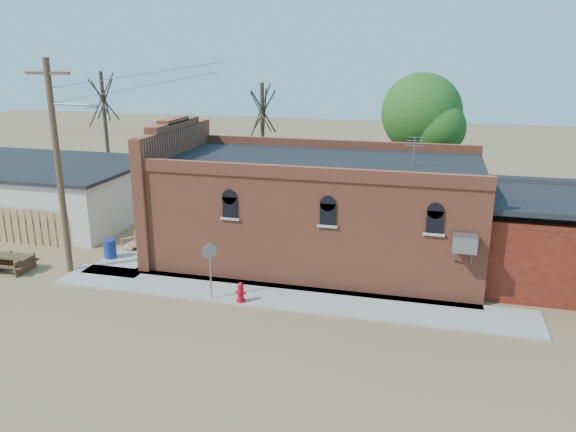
% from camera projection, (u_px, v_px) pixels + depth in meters
% --- Properties ---
extents(ground, '(120.00, 120.00, 0.00)m').
position_uv_depth(ground, '(239.00, 303.00, 21.40)').
color(ground, brown).
rests_on(ground, ground).
extents(sidewalk_south, '(19.00, 2.20, 0.08)m').
position_uv_depth(sidewalk_south, '(283.00, 297.00, 21.86)').
color(sidewalk_south, '#9E9991').
rests_on(sidewalk_south, ground).
extents(sidewalk_west, '(2.60, 10.00, 0.08)m').
position_uv_depth(sidewalk_west, '(161.00, 239.00, 28.48)').
color(sidewalk_west, '#9E9991').
rests_on(sidewalk_west, ground).
extents(brick_bar, '(16.40, 7.97, 6.30)m').
position_uv_depth(brick_bar, '(312.00, 209.00, 25.44)').
color(brick_bar, '#AF5035').
rests_on(brick_bar, ground).
extents(red_shed, '(5.40, 6.40, 4.30)m').
position_uv_depth(red_shed, '(546.00, 227.00, 23.08)').
color(red_shed, '#5C140F').
rests_on(red_shed, ground).
extents(wood_fence, '(5.20, 0.10, 1.80)m').
position_uv_depth(wood_fence, '(20.00, 226.00, 27.76)').
color(wood_fence, olive).
rests_on(wood_fence, ground).
extents(utility_pole, '(3.12, 0.26, 9.00)m').
position_uv_depth(utility_pole, '(59.00, 164.00, 23.13)').
color(utility_pole, '#45321B').
rests_on(utility_pole, ground).
extents(tree_bare_near, '(2.80, 2.80, 7.65)m').
position_uv_depth(tree_bare_near, '(262.00, 110.00, 32.50)').
color(tree_bare_near, '#463C28').
rests_on(tree_bare_near, ground).
extents(tree_bare_far, '(2.80, 2.80, 8.16)m').
position_uv_depth(tree_bare_far, '(103.00, 98.00, 35.97)').
color(tree_bare_far, '#463C28').
rests_on(tree_bare_far, ground).
extents(tree_leafy, '(4.40, 4.40, 8.15)m').
position_uv_depth(tree_leafy, '(421.00, 113.00, 30.79)').
color(tree_leafy, '#463C28').
rests_on(tree_leafy, ground).
extents(fire_hydrant, '(0.46, 0.44, 0.78)m').
position_uv_depth(fire_hydrant, '(241.00, 292.00, 21.24)').
color(fire_hydrant, '#B20A19').
rests_on(fire_hydrant, sidewalk_south).
extents(stop_sign, '(0.47, 0.48, 2.26)m').
position_uv_depth(stop_sign, '(210.00, 256.00, 21.15)').
color(stop_sign, gray).
rests_on(stop_sign, sidewalk_south).
extents(trash_barrel, '(0.69, 0.69, 0.87)m').
position_uv_depth(trash_barrel, '(110.00, 249.00, 25.75)').
color(trash_barrel, navy).
rests_on(trash_barrel, sidewalk_west).
extents(picnic_table, '(1.71, 1.33, 0.71)m').
position_uv_depth(picnic_table, '(13.00, 261.00, 24.40)').
color(picnic_table, '#503620').
rests_on(picnic_table, ground).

